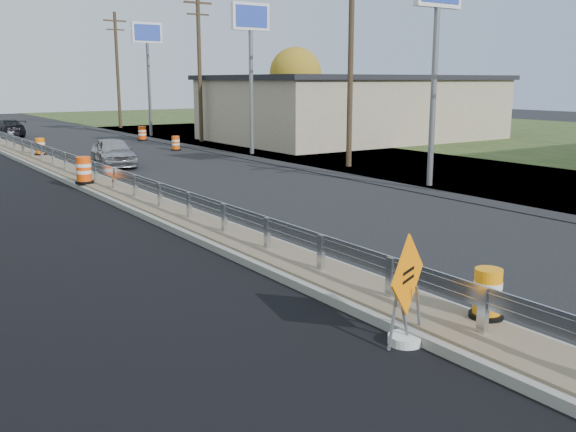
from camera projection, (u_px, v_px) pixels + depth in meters
ground at (225, 240)px, 16.15m from camera, size 140.00×140.00×0.00m
grass_verge_far at (563, 143)px, 40.79m from camera, size 40.00×120.00×0.03m
median at (115, 191)px, 22.59m from camera, size 1.60×55.00×0.23m
guardrail at (104, 171)px, 23.27m from camera, size 0.10×46.15×0.72m
retail_building_near at (353, 107)px, 43.45m from camera, size 18.50×12.50×4.27m
pylon_sign_south at (437, 8)px, 23.03m from camera, size 2.20×0.30×7.90m
pylon_sign_mid at (251, 31)px, 33.53m from camera, size 2.20×0.30×7.90m
pylon_sign_north at (147, 43)px, 44.83m from camera, size 2.20×0.30×7.90m
utility_pole_smid at (351, 58)px, 28.75m from camera, size 1.90×0.26×9.40m
utility_pole_nmid at (199, 64)px, 40.86m from camera, size 1.90×0.26×9.40m
utility_pole_north at (117, 68)px, 52.97m from camera, size 1.90×0.26×9.40m
tree_far_yellow at (296, 74)px, 57.02m from camera, size 4.62×4.62×6.86m
caution_sign at (406, 317)px, 9.67m from camera, size 1.16×0.55×1.74m
barrel_median_near at (487, 294)px, 10.16m from camera, size 0.55×0.55×0.81m
barrel_median_mid at (84, 171)px, 23.49m from camera, size 0.67×0.67×0.98m
barrel_median_far at (40, 147)px, 32.50m from camera, size 0.58×0.58×0.85m
barrel_shoulder_mid at (176, 143)px, 36.75m from camera, size 0.56×0.56×0.82m
barrel_shoulder_far at (142, 134)px, 42.81m from camera, size 0.64×0.64×0.94m
car_silver at (113, 152)px, 29.88m from camera, size 2.09×4.09×1.33m
car_dark_far at (6, 128)px, 45.59m from camera, size 2.13×4.47×1.26m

